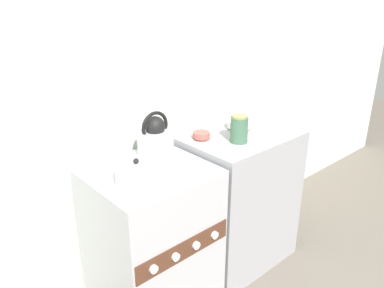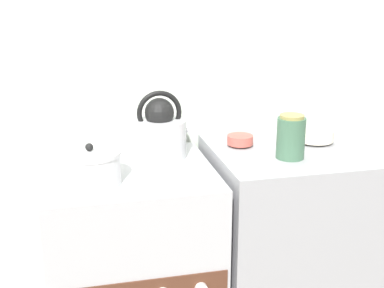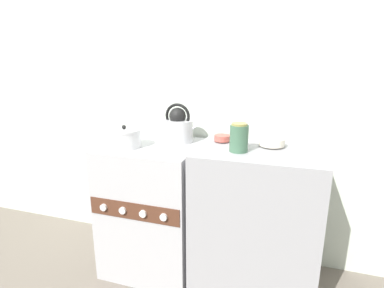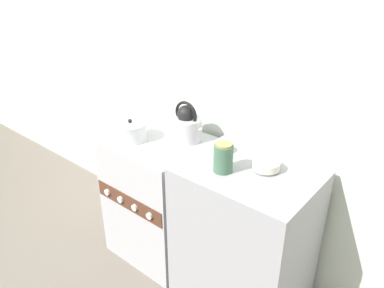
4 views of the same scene
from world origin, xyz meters
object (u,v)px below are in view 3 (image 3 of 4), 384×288
at_px(kettle, 178,127).
at_px(cooking_pot, 125,138).
at_px(enamel_bowl, 272,142).
at_px(small_ceramic_bowl, 222,138).
at_px(stove, 154,207).
at_px(storage_jar, 239,138).

height_order(kettle, cooking_pot, kettle).
relative_size(cooking_pot, enamel_bowl, 1.41).
height_order(enamel_bowl, small_ceramic_bowl, enamel_bowl).
xyz_separation_m(kettle, enamel_bowl, (0.63, -0.06, -0.04)).
bearing_deg(small_ceramic_bowl, stove, -169.01).
bearing_deg(kettle, small_ceramic_bowl, -6.75).
xyz_separation_m(enamel_bowl, storage_jar, (-0.18, -0.16, 0.05)).
xyz_separation_m(stove, cooking_pot, (-0.14, -0.10, 0.52)).
relative_size(cooking_pot, storage_jar, 1.29).
xyz_separation_m(kettle, storage_jar, (0.45, -0.22, 0.01)).
bearing_deg(cooking_pot, kettle, 38.93).
distance_m(stove, enamel_bowl, 0.93).
distance_m(enamel_bowl, storage_jar, 0.24).
relative_size(cooking_pot, small_ceramic_bowl, 2.04).
height_order(stove, enamel_bowl, enamel_bowl).
bearing_deg(cooking_pot, enamel_bowl, 10.27).
bearing_deg(stove, storage_jar, -9.09).
relative_size(kettle, cooking_pot, 1.25).
distance_m(stove, small_ceramic_bowl, 0.70).
bearing_deg(kettle, cooking_pot, -141.07).
relative_size(enamel_bowl, storage_jar, 0.91).
distance_m(small_ceramic_bowl, storage_jar, 0.24).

